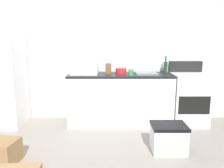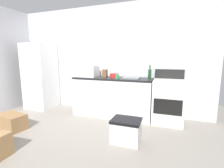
# 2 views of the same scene
# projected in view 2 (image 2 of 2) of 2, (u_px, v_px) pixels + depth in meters

# --- Properties ---
(ground_plane) EXTENTS (6.00, 6.00, 0.00)m
(ground_plane) POSITION_uv_depth(u_px,v_px,m) (73.00, 136.00, 2.73)
(ground_plane) COLOR gray
(wall_back) EXTENTS (5.00, 0.10, 2.60)m
(wall_back) POSITION_uv_depth(u_px,v_px,m) (106.00, 60.00, 3.96)
(wall_back) COLOR silver
(wall_back) RESTS_ON ground_plane
(kitchen_counter) EXTENTS (1.80, 0.60, 0.90)m
(kitchen_counter) POSITION_uv_depth(u_px,v_px,m) (113.00, 97.00, 3.67)
(kitchen_counter) COLOR silver
(kitchen_counter) RESTS_ON ground_plane
(refrigerator) EXTENTS (0.68, 0.66, 1.72)m
(refrigerator) POSITION_uv_depth(u_px,v_px,m) (41.00, 76.00, 4.25)
(refrigerator) COLOR white
(refrigerator) RESTS_ON ground_plane
(stove_oven) EXTENTS (0.60, 0.61, 1.10)m
(stove_oven) POSITION_uv_depth(u_px,v_px,m) (168.00, 101.00, 3.27)
(stove_oven) COLOR silver
(stove_oven) RESTS_ON ground_plane
(microwave) EXTENTS (0.46, 0.34, 0.27)m
(microwave) POSITION_uv_depth(u_px,v_px,m) (88.00, 71.00, 3.76)
(microwave) COLOR white
(microwave) RESTS_ON kitchen_counter
(sink_basin) EXTENTS (0.36, 0.32, 0.03)m
(sink_basin) POSITION_uv_depth(u_px,v_px,m) (131.00, 78.00, 3.41)
(sink_basin) COLOR slate
(sink_basin) RESTS_ON kitchen_counter
(wine_bottle) EXTENTS (0.07, 0.07, 0.30)m
(wine_bottle) POSITION_uv_depth(u_px,v_px,m) (150.00, 73.00, 3.43)
(wine_bottle) COLOR #193F1E
(wine_bottle) RESTS_ON kitchen_counter
(coffee_mug) EXTENTS (0.08, 0.08, 0.10)m
(coffee_mug) POSITION_uv_depth(u_px,v_px,m) (117.00, 77.00, 3.36)
(coffee_mug) COLOR #338C4C
(coffee_mug) RESTS_ON kitchen_counter
(knife_block) EXTENTS (0.10, 0.10, 0.18)m
(knife_block) POSITION_uv_depth(u_px,v_px,m) (105.00, 73.00, 3.69)
(knife_block) COLOR brown
(knife_block) RESTS_ON kitchen_counter
(mixing_bowl) EXTENTS (0.19, 0.19, 0.09)m
(mixing_bowl) POSITION_uv_depth(u_px,v_px,m) (114.00, 75.00, 3.64)
(mixing_bowl) COLOR red
(mixing_bowl) RESTS_ON kitchen_counter
(cardboard_box_medium) EXTENTS (0.58, 0.39, 0.29)m
(cardboard_box_medium) POSITION_uv_depth(u_px,v_px,m) (12.00, 122.00, 2.99)
(cardboard_box_medium) COLOR olive
(cardboard_box_medium) RESTS_ON ground_plane
(storage_bin) EXTENTS (0.46, 0.36, 0.38)m
(storage_bin) POSITION_uv_depth(u_px,v_px,m) (126.00, 130.00, 2.52)
(storage_bin) COLOR silver
(storage_bin) RESTS_ON ground_plane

